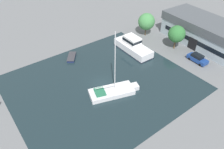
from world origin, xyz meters
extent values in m
plane|color=slate|center=(0.00, 0.00, 0.00)|extent=(440.00, 440.00, 0.00)
cube|color=#19282D|center=(0.00, 0.00, 0.00)|extent=(29.47, 33.65, 0.01)
cube|color=#99A8B2|center=(2.77, 29.22, 2.06)|extent=(21.87, 10.19, 4.12)
cube|color=#474C51|center=(2.77, 29.22, 5.13)|extent=(22.53, 10.49, 2.01)
cube|color=black|center=(2.51, 24.71, 1.44)|extent=(2.40, 0.20, 2.89)
cube|color=black|center=(2.51, 24.72, 2.27)|extent=(18.16, 1.06, 1.03)
cylinder|color=brown|center=(-0.24, 21.66, 1.18)|extent=(0.38, 0.38, 2.37)
sphere|color=#2D6B33|center=(-0.24, 21.66, 3.87)|extent=(4.00, 4.00, 4.00)
cylinder|color=brown|center=(-9.43, 20.80, 1.14)|extent=(0.25, 0.25, 2.27)
sphere|color=#428447|center=(-9.43, 20.80, 3.89)|extent=(4.32, 4.32, 4.32)
cube|color=navy|center=(6.66, 21.25, 0.69)|extent=(4.69, 2.07, 0.82)
cube|color=black|center=(6.48, 21.26, 1.42)|extent=(2.47, 1.74, 0.65)
cube|color=black|center=(7.69, 21.21, 1.39)|extent=(0.11, 1.49, 0.52)
cylinder|color=black|center=(8.13, 22.02, 0.30)|extent=(0.61, 0.23, 0.60)
cylinder|color=black|center=(8.05, 20.36, 0.30)|extent=(0.61, 0.23, 0.60)
cylinder|color=black|center=(5.27, 22.15, 0.30)|extent=(0.61, 0.23, 0.60)
cylinder|color=black|center=(5.20, 20.49, 0.30)|extent=(0.61, 0.23, 0.60)
cube|color=silver|center=(3.58, -0.27, 0.46)|extent=(5.65, 8.77, 0.90)
cube|color=silver|center=(5.03, 4.18, 0.46)|extent=(1.78, 1.60, 0.90)
cube|color=silver|center=(3.58, -0.27, 0.95)|extent=(5.42, 8.42, 0.08)
cylinder|color=silver|center=(3.77, 0.31, 6.78)|extent=(0.16, 0.16, 11.59)
cylinder|color=silver|center=(3.20, -1.43, 2.09)|extent=(1.25, 3.52, 0.12)
cube|color=#236647|center=(2.88, -2.40, 1.14)|extent=(2.74, 2.42, 0.30)
cube|color=white|center=(-5.22, 12.72, 0.91)|extent=(10.30, 4.00, 1.82)
cube|color=black|center=(-5.22, 12.72, 0.15)|extent=(10.41, 4.07, 0.18)
cube|color=white|center=(-5.73, 12.73, 2.74)|extent=(3.95, 2.78, 1.83)
cube|color=black|center=(-5.73, 12.73, 2.92)|extent=(4.03, 2.85, 0.59)
cube|color=#19234C|center=(-11.44, -0.38, 0.24)|extent=(3.98, 3.53, 0.47)
cube|color=#333338|center=(-11.44, -0.38, 0.51)|extent=(4.16, 3.70, 0.08)
camera|label=1|loc=(27.33, -18.13, 27.68)|focal=35.00mm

